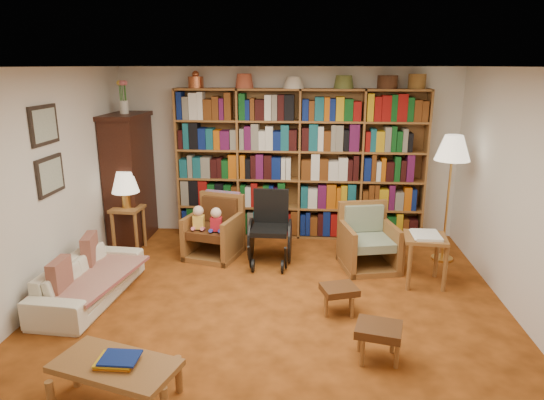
# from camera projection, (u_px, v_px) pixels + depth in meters

# --- Properties ---
(floor) EXTENTS (5.00, 5.00, 0.00)m
(floor) POSITION_uv_depth(u_px,v_px,m) (273.00, 309.00, 5.18)
(floor) COLOR #AA521A
(floor) RESTS_ON ground
(ceiling) EXTENTS (5.00, 5.00, 0.00)m
(ceiling) POSITION_uv_depth(u_px,v_px,m) (274.00, 67.00, 4.51)
(ceiling) COLOR silver
(ceiling) RESTS_ON wall_back
(wall_back) EXTENTS (5.00, 0.00, 5.00)m
(wall_back) POSITION_uv_depth(u_px,v_px,m) (287.00, 153.00, 7.25)
(wall_back) COLOR silver
(wall_back) RESTS_ON floor
(wall_front) EXTENTS (5.00, 0.00, 5.00)m
(wall_front) POSITION_uv_depth(u_px,v_px,m) (235.00, 325.00, 2.45)
(wall_front) COLOR silver
(wall_front) RESTS_ON floor
(wall_left) EXTENTS (0.00, 5.00, 5.00)m
(wall_left) POSITION_uv_depth(u_px,v_px,m) (35.00, 191.00, 5.04)
(wall_left) COLOR silver
(wall_left) RESTS_ON floor
(wall_right) EXTENTS (0.00, 5.00, 5.00)m
(wall_right) POSITION_uv_depth(u_px,v_px,m) (533.00, 202.00, 4.65)
(wall_right) COLOR silver
(wall_right) RESTS_ON floor
(bookshelf) EXTENTS (3.60, 0.30, 2.42)m
(bookshelf) POSITION_uv_depth(u_px,v_px,m) (300.00, 160.00, 7.09)
(bookshelf) COLOR brown
(bookshelf) RESTS_ON floor
(curio_cabinet) EXTENTS (0.50, 0.95, 2.40)m
(curio_cabinet) POSITION_uv_depth(u_px,v_px,m) (130.00, 177.00, 7.02)
(curio_cabinet) COLOR black
(curio_cabinet) RESTS_ON floor
(framed_pictures) EXTENTS (0.03, 0.52, 0.97)m
(framed_pictures) POSITION_uv_depth(u_px,v_px,m) (47.00, 151.00, 5.23)
(framed_pictures) COLOR black
(framed_pictures) RESTS_ON wall_left
(sofa) EXTENTS (1.61, 0.71, 0.46)m
(sofa) POSITION_uv_depth(u_px,v_px,m) (89.00, 280.00, 5.35)
(sofa) COLOR beige
(sofa) RESTS_ON floor
(sofa_throw) EXTENTS (0.88, 1.39, 0.04)m
(sofa_throw) POSITION_uv_depth(u_px,v_px,m) (93.00, 274.00, 5.33)
(sofa_throw) COLOR beige
(sofa_throw) RESTS_ON sofa
(cushion_left) EXTENTS (0.19, 0.39, 0.37)m
(cushion_left) POSITION_uv_depth(u_px,v_px,m) (90.00, 249.00, 5.64)
(cushion_left) COLOR maroon
(cushion_left) RESTS_ON sofa
(cushion_right) EXTENTS (0.12, 0.35, 0.35)m
(cushion_right) POSITION_uv_depth(u_px,v_px,m) (60.00, 274.00, 4.96)
(cushion_right) COLOR maroon
(cushion_right) RESTS_ON sofa
(side_table_lamp) EXTENTS (0.42, 0.42, 0.62)m
(side_table_lamp) POSITION_uv_depth(u_px,v_px,m) (128.00, 219.00, 6.73)
(side_table_lamp) COLOR brown
(side_table_lamp) RESTS_ON floor
(table_lamp) EXTENTS (0.37, 0.37, 0.51)m
(table_lamp) POSITION_uv_depth(u_px,v_px,m) (125.00, 183.00, 6.59)
(table_lamp) COLOR gold
(table_lamp) RESTS_ON side_table_lamp
(armchair_leather) EXTENTS (0.82, 0.84, 0.84)m
(armchair_leather) POSITION_uv_depth(u_px,v_px,m) (215.00, 230.00, 6.60)
(armchair_leather) COLOR brown
(armchair_leather) RESTS_ON floor
(armchair_sage) EXTENTS (0.80, 0.81, 0.81)m
(armchair_sage) POSITION_uv_depth(u_px,v_px,m) (368.00, 243.00, 6.23)
(armchair_sage) COLOR brown
(armchair_sage) RESTS_ON floor
(wheelchair) EXTENTS (0.54, 0.76, 0.95)m
(wheelchair) POSITION_uv_depth(u_px,v_px,m) (270.00, 230.00, 6.35)
(wheelchair) COLOR black
(wheelchair) RESTS_ON floor
(floor_lamp) EXTENTS (0.44, 0.44, 1.67)m
(floor_lamp) POSITION_uv_depth(u_px,v_px,m) (452.00, 153.00, 6.12)
(floor_lamp) COLOR gold
(floor_lamp) RESTS_ON floor
(side_table_papers) EXTENTS (0.52, 0.52, 0.62)m
(side_table_papers) POSITION_uv_depth(u_px,v_px,m) (425.00, 245.00, 5.66)
(side_table_papers) COLOR brown
(side_table_papers) RESTS_ON floor
(footstool_a) EXTENTS (0.43, 0.40, 0.30)m
(footstool_a) POSITION_uv_depth(u_px,v_px,m) (339.00, 291.00, 5.04)
(footstool_a) COLOR #4F2F15
(footstool_a) RESTS_ON floor
(footstool_b) EXTENTS (0.45, 0.41, 0.33)m
(footstool_b) POSITION_uv_depth(u_px,v_px,m) (379.00, 332.00, 4.23)
(footstool_b) COLOR #4F2F15
(footstool_b) RESTS_ON floor
(coffee_table) EXTENTS (1.03, 0.71, 0.42)m
(coffee_table) POSITION_uv_depth(u_px,v_px,m) (116.00, 368.00, 3.64)
(coffee_table) COLOR brown
(coffee_table) RESTS_ON floor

